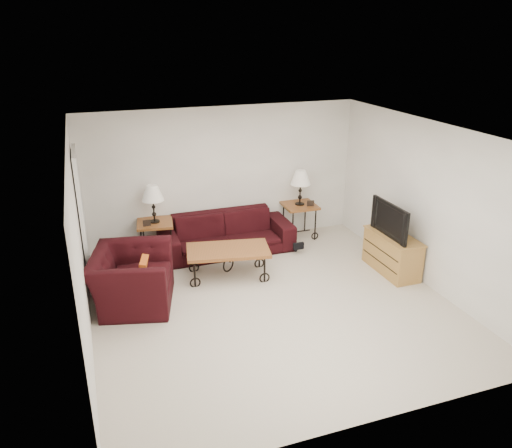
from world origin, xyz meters
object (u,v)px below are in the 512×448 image
(lamp_left, at_px, (153,204))
(television, at_px, (395,219))
(sofa, at_px, (226,234))
(tv_stand, at_px, (392,253))
(armchair, at_px, (132,278))
(lamp_right, at_px, (300,188))
(side_table_right, at_px, (299,221))
(backpack, at_px, (296,242))
(coffee_table, at_px, (228,263))
(side_table_left, at_px, (156,239))

(lamp_left, height_order, television, lamp_left)
(sofa, relative_size, tv_stand, 2.19)
(armchair, bearing_deg, lamp_right, -51.23)
(lamp_right, bearing_deg, side_table_right, 0.00)
(sofa, bearing_deg, television, -35.62)
(tv_stand, bearing_deg, lamp_right, 114.56)
(tv_stand, bearing_deg, sofa, 144.61)
(armchair, xyz_separation_m, tv_stand, (4.11, -0.35, -0.08))
(backpack, bearing_deg, tv_stand, -47.54)
(lamp_left, bearing_deg, coffee_table, -49.48)
(coffee_table, xyz_separation_m, armchair, (-1.53, -0.35, 0.16))
(side_table_left, height_order, tv_stand, side_table_left)
(side_table_left, relative_size, side_table_right, 0.99)
(armchair, distance_m, television, 4.13)
(lamp_right, relative_size, tv_stand, 0.62)
(side_table_right, relative_size, coffee_table, 0.51)
(side_table_left, bearing_deg, side_table_right, 0.00)
(lamp_right, distance_m, television, 2.01)
(lamp_right, xyz_separation_m, television, (0.82, -1.83, -0.07))
(side_table_right, xyz_separation_m, lamp_left, (-2.70, 0.00, 0.65))
(coffee_table, bearing_deg, television, -15.33)
(side_table_left, relative_size, backpack, 1.72)
(television, distance_m, backpack, 1.82)
(television, xyz_separation_m, backpack, (-1.14, 1.21, -0.73))
(coffee_table, relative_size, television, 1.36)
(sofa, bearing_deg, armchair, -143.76)
(side_table_right, distance_m, television, 2.09)
(side_table_left, height_order, television, television)
(lamp_left, height_order, armchair, lamp_left)
(lamp_left, height_order, backpack, lamp_left)
(lamp_left, height_order, tv_stand, lamp_left)
(lamp_right, distance_m, coffee_table, 2.20)
(armchair, relative_size, tv_stand, 1.16)
(sofa, height_order, armchair, armchair)
(backpack, bearing_deg, lamp_left, 164.10)
(side_table_right, height_order, armchair, armchair)
(side_table_right, xyz_separation_m, coffee_table, (-1.73, -1.13, -0.09))
(side_table_left, distance_m, armchair, 1.59)
(television, bearing_deg, armchair, -94.86)
(sofa, height_order, television, television)
(side_table_right, distance_m, backpack, 0.71)
(side_table_left, distance_m, lamp_left, 0.65)
(side_table_right, distance_m, lamp_right, 0.66)
(side_table_left, relative_size, tv_stand, 0.61)
(side_table_right, bearing_deg, armchair, -155.57)
(side_table_left, relative_size, lamp_left, 1.00)
(lamp_left, bearing_deg, backpack, -14.59)
(lamp_left, bearing_deg, armchair, -110.88)
(sofa, relative_size, coffee_table, 1.80)
(side_table_right, bearing_deg, television, -65.96)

